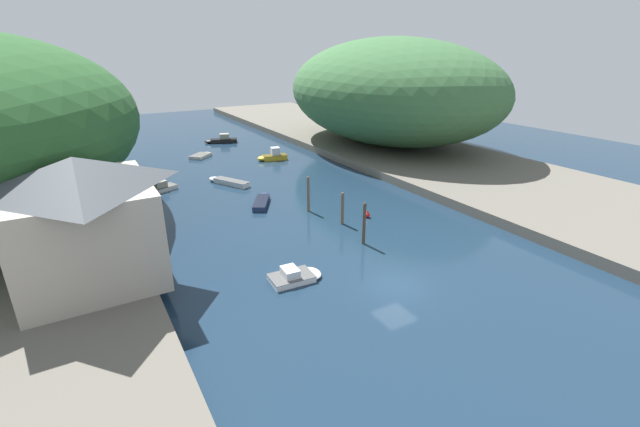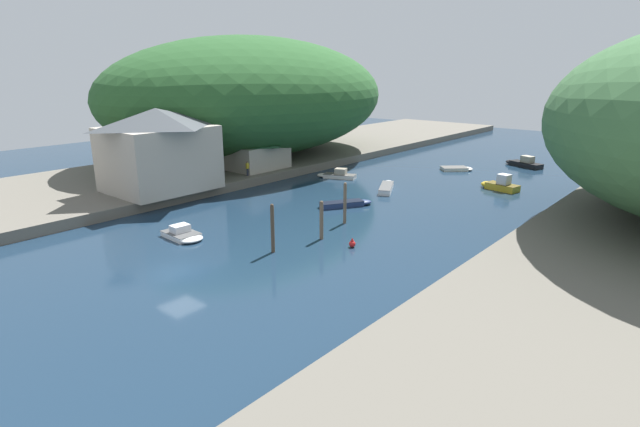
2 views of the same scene
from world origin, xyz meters
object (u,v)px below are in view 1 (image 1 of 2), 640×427
at_px(boat_red_skiff, 221,140).
at_px(boat_navy_launch, 296,276).
at_px(waterfront_building, 84,217).
at_px(boat_cabin_cruiser, 202,155).
at_px(boat_mid_channel, 262,201).
at_px(boat_far_right_bank, 227,182).
at_px(person_by_boathouse, 107,210).
at_px(boathouse_shed, 71,192).
at_px(boat_open_rowboat, 272,156).
at_px(person_on_quay, 112,230).
at_px(channel_buoy_near, 367,215).
at_px(boat_white_cruiser, 156,189).

bearing_deg(boat_red_skiff, boat_navy_launch, -171.73).
height_order(waterfront_building, boat_cabin_cruiser, waterfront_building).
xyz_separation_m(waterfront_building, boat_mid_channel, (16.58, 10.09, -4.99)).
xyz_separation_m(boat_far_right_bank, person_by_boathouse, (-13.80, -8.38, 1.69)).
bearing_deg(waterfront_building, boathouse_shed, 92.93).
relative_size(boat_red_skiff, person_by_boathouse, 3.41).
relative_size(boat_open_rowboat, person_by_boathouse, 2.70).
bearing_deg(person_on_quay, boat_far_right_bank, -27.53).
relative_size(waterfront_building, person_by_boathouse, 6.28).
height_order(boat_far_right_bank, channel_buoy_near, channel_buoy_near).
distance_m(boat_far_right_bank, person_on_quay, 19.44).
xyz_separation_m(waterfront_building, boat_cabin_cruiser, (16.86, 33.81, -5.05)).
height_order(boat_open_rowboat, boat_white_cruiser, boat_open_rowboat).
bearing_deg(boat_open_rowboat, boat_white_cruiser, 121.97).
distance_m(boathouse_shed, boat_open_rowboat, 29.00).
bearing_deg(boat_white_cruiser, boat_mid_channel, -158.17).
bearing_deg(channel_buoy_near, boat_red_skiff, 91.92).
bearing_deg(boat_cabin_cruiser, boat_far_right_bank, -47.97).
xyz_separation_m(boat_open_rowboat, boat_mid_channel, (-8.65, -16.53, -0.27)).
relative_size(boat_cabin_cruiser, boat_white_cruiser, 0.86).
distance_m(boat_far_right_bank, boat_white_cruiser, 8.15).
xyz_separation_m(boathouse_shed, channel_buoy_near, (24.58, -12.83, -2.75)).
bearing_deg(boat_navy_launch, person_by_boathouse, -143.67).
xyz_separation_m(boat_open_rowboat, channel_buoy_near, (-1.35, -25.56, -0.25)).
xyz_separation_m(boat_far_right_bank, boat_white_cruiser, (-8.08, 1.04, 0.06)).
bearing_deg(boathouse_shed, boat_cabin_cruiser, 48.60).
relative_size(waterfront_building, boat_navy_launch, 2.73).
bearing_deg(channel_buoy_near, boat_navy_launch, -148.31).
bearing_deg(person_on_quay, boat_cabin_cruiser, -9.42).
distance_m(waterfront_building, boat_white_cruiser, 21.57).
distance_m(boat_open_rowboat, boat_white_cruiser, 19.06).
bearing_deg(channel_buoy_near, waterfront_building, -177.46).
bearing_deg(boat_white_cruiser, boat_navy_launch, 168.89).
bearing_deg(boat_white_cruiser, boathouse_shed, 103.15).
height_order(boat_red_skiff, person_on_quay, person_on_quay).
height_order(boat_open_rowboat, person_by_boathouse, person_by_boathouse).
distance_m(boat_open_rowboat, person_by_boathouse, 28.66).
height_order(waterfront_building, boat_far_right_bank, waterfront_building).
xyz_separation_m(channel_buoy_near, person_on_quay, (-22.24, 4.09, 1.69)).
bearing_deg(boathouse_shed, channel_buoy_near, -27.56).
bearing_deg(boathouse_shed, boat_far_right_bank, 16.08).
relative_size(boat_open_rowboat, boat_mid_channel, 0.87).
bearing_deg(boat_cabin_cruiser, person_by_boathouse, -75.76).
height_order(boathouse_shed, boat_mid_channel, boathouse_shed).
xyz_separation_m(boat_white_cruiser, channel_buoy_near, (16.37, -18.56, -0.07)).
bearing_deg(channel_buoy_near, boathouse_shed, 152.44).
bearing_deg(channel_buoy_near, person_on_quay, 169.59).
relative_size(waterfront_building, boat_mid_channel, 2.02).
distance_m(person_on_quay, person_by_boathouse, 5.06).
xyz_separation_m(waterfront_building, boat_red_skiff, (22.50, 42.11, -4.79)).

